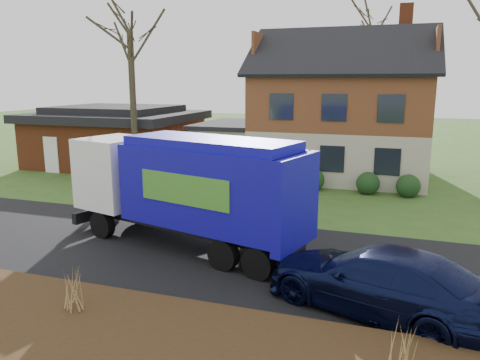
% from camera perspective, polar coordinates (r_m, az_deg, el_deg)
% --- Properties ---
extents(ground, '(120.00, 120.00, 0.00)m').
position_cam_1_polar(ground, '(14.61, -2.48, -9.14)').
color(ground, '#2F531B').
rests_on(ground, ground).
extents(road, '(80.00, 7.00, 0.02)m').
position_cam_1_polar(road, '(14.61, -2.48, -9.10)').
color(road, black).
rests_on(road, ground).
extents(mulch_verge, '(80.00, 3.50, 0.30)m').
position_cam_1_polar(mulch_verge, '(10.26, -13.70, -18.30)').
color(mulch_verge, black).
rests_on(mulch_verge, ground).
extents(main_house, '(12.95, 8.95, 9.26)m').
position_cam_1_polar(main_house, '(26.86, 11.33, 9.15)').
color(main_house, '#BFB69A').
rests_on(main_house, ground).
extents(ranch_house, '(9.80, 8.20, 3.70)m').
position_cam_1_polar(ranch_house, '(30.97, -14.79, 5.23)').
color(ranch_house, brown).
rests_on(ranch_house, ground).
extents(garbage_truck, '(8.68, 4.32, 3.59)m').
position_cam_1_polar(garbage_truck, '(14.78, -6.29, -0.55)').
color(garbage_truck, black).
rests_on(garbage_truck, ground).
extents(silver_sedan, '(4.98, 3.49, 1.56)m').
position_cam_1_polar(silver_sedan, '(18.23, -4.61, -2.28)').
color(silver_sedan, '#B7B9BF').
rests_on(silver_sedan, ground).
extents(navy_wagon, '(5.74, 3.86, 1.55)m').
position_cam_1_polar(navy_wagon, '(11.46, 16.52, -11.62)').
color(navy_wagon, black).
rests_on(navy_wagon, ground).
extents(tree_front_west, '(3.63, 3.63, 10.78)m').
position_cam_1_polar(tree_front_west, '(25.18, -13.43, 19.97)').
color(tree_front_west, '#383021').
rests_on(tree_front_west, ground).
extents(tree_back, '(3.85, 3.85, 12.20)m').
position_cam_1_polar(tree_back, '(36.45, 16.06, 19.32)').
color(tree_back, '#433128').
rests_on(tree_back, ground).
extents(grass_clump_mid, '(0.37, 0.30, 1.03)m').
position_cam_1_polar(grass_clump_mid, '(11.18, -19.54, -12.21)').
color(grass_clump_mid, '#A77F49').
rests_on(grass_clump_mid, mulch_verge).
extents(grass_clump_east, '(0.32, 0.26, 0.80)m').
position_cam_1_polar(grass_clump_east, '(9.18, 19.38, -18.61)').
color(grass_clump_east, '#9E8046').
rests_on(grass_clump_east, mulch_verge).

